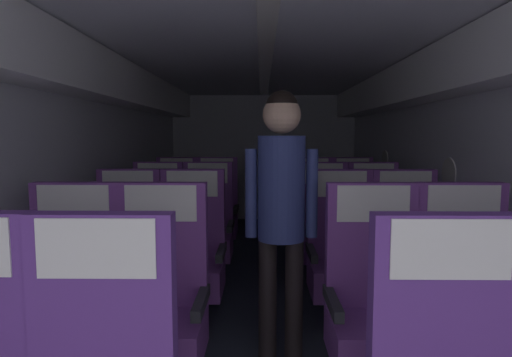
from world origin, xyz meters
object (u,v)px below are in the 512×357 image
object	(u,v)px
seat_e_left_window	(176,213)
seat_b_left_window	(71,307)
seat_d_right_aisle	(374,231)
seat_c_left_window	(127,257)
seat_e_right_aisle	(353,213)
seat_b_left_aisle	(159,308)
seat_b_right_window	(375,309)
flight_attendant	(281,198)
seat_e_left_aisle	(217,213)
seat_d_left_window	(157,230)
seat_b_right_aisle	(466,308)
seat_c_left_aisle	(191,257)
seat_d_left_aisle	(207,230)
seat_c_right_aisle	(407,258)
seat_c_right_window	(341,258)
seat_e_right_window	(312,214)
seat_d_right_window	(323,231)

from	to	relation	value
seat_e_left_window	seat_b_left_window	bearing A→B (deg)	-90.01
seat_d_right_aisle	seat_e_left_window	size ratio (longest dim) A/B	1.00
seat_c_left_window	seat_e_right_aisle	bearing A→B (deg)	41.63
seat_b_left_aisle	seat_e_left_window	bearing A→B (deg)	99.50
seat_b_right_window	flight_attendant	world-z (taller)	flight_attendant
seat_c_left_window	seat_e_right_aisle	distance (m)	2.86
seat_b_left_window	seat_b_right_window	distance (m)	1.64
seat_b_left_window	seat_d_right_aisle	xyz separation A→B (m)	(2.14, 1.90, 0.00)
seat_b_right_window	flight_attendant	xyz separation A→B (m)	(-0.49, 0.29, 0.56)
seat_b_left_aisle	seat_e_left_aisle	distance (m)	2.88
seat_b_right_window	seat_d_left_window	distance (m)	2.52
seat_b_right_aisle	flight_attendant	bearing A→B (deg)	164.74
seat_b_right_aisle	seat_c_left_aisle	bearing A→B (deg)	149.80
seat_d_left_window	seat_d_left_aisle	xyz separation A→B (m)	(0.50, 0.01, 0.00)
seat_b_left_window	seat_c_right_aisle	xyz separation A→B (m)	(2.14, 0.96, 0.00)
seat_e_left_window	seat_c_right_window	bearing A→B (deg)	-49.20
seat_e_right_window	seat_b_left_window	bearing A→B (deg)	-119.87
seat_c_right_window	seat_e_right_window	xyz separation A→B (m)	(-0.00, 1.89, 0.00)
seat_c_left_window	seat_c_right_aisle	distance (m)	2.14
seat_b_right_window	seat_e_left_aisle	size ratio (longest dim) A/B	1.00
seat_e_right_window	seat_b_left_aisle	bearing A→B (deg)	-112.08
seat_c_right_window	seat_d_left_window	distance (m)	1.90
seat_e_right_aisle	seat_d_left_window	bearing A→B (deg)	-155.82
seat_b_left_aisle	seat_d_right_window	bearing A→B (deg)	58.88
seat_c_right_aisle	seat_e_left_window	distance (m)	2.87
seat_b_right_window	seat_d_left_aisle	size ratio (longest dim) A/B	1.00
seat_c_right_window	seat_d_left_aisle	world-z (taller)	same
seat_d_right_window	seat_e_left_window	size ratio (longest dim) A/B	1.00
seat_d_left_aisle	seat_e_left_aisle	xyz separation A→B (m)	(-0.01, 0.95, 0.00)
seat_b_right_window	seat_d_left_window	xyz separation A→B (m)	(-1.64, 1.92, 0.00)
seat_c_right_window	seat_e_left_window	world-z (taller)	same
seat_d_left_aisle	seat_c_right_window	bearing A→B (deg)	-39.93
seat_c_right_aisle	seat_e_left_aisle	size ratio (longest dim) A/B	1.00
seat_d_right_aisle	seat_e_right_aisle	bearing A→B (deg)	90.02
seat_c_left_aisle	seat_e_left_window	xyz separation A→B (m)	(-0.50, 1.90, 0.00)
seat_c_left_aisle	seat_e_left_aisle	xyz separation A→B (m)	(-0.01, 1.90, 0.00)
seat_d_right_aisle	seat_e_right_window	size ratio (longest dim) A/B	1.00
seat_d_left_window	seat_e_left_aisle	distance (m)	1.08
seat_e_left_window	seat_e_right_window	world-z (taller)	same
seat_e_left_window	flight_attendant	size ratio (longest dim) A/B	0.69
seat_c_right_aisle	flight_attendant	bearing A→B (deg)	-145.46
seat_b_right_window	seat_b_left_aisle	bearing A→B (deg)	-179.96
seat_e_right_aisle	seat_e_right_window	xyz separation A→B (m)	(-0.49, -0.02, 0.00)
seat_b_left_window	seat_b_right_aisle	distance (m)	2.14
seat_c_right_aisle	seat_c_right_window	world-z (taller)	same
seat_b_right_window	seat_d_right_aisle	bearing A→B (deg)	75.43
seat_d_left_aisle	seat_c_right_aisle	bearing A→B (deg)	-30.51
seat_b_left_aisle	seat_e_right_window	size ratio (longest dim) A/B	1.00
seat_b_left_aisle	seat_b_left_window	bearing A→B (deg)	179.85
seat_b_left_window	seat_e_right_aisle	distance (m)	3.58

